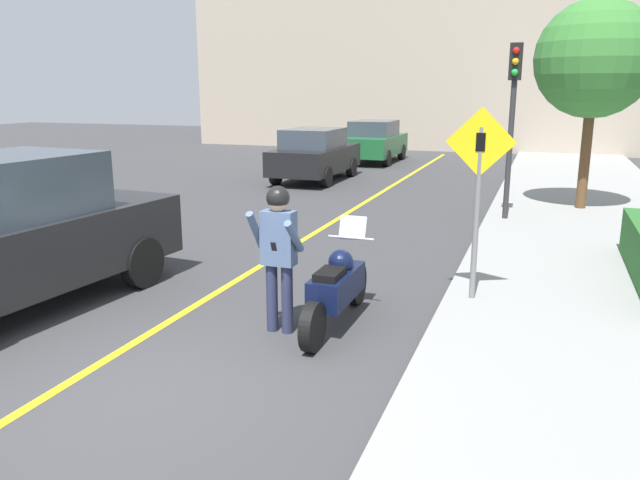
% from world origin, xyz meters
% --- Properties ---
extents(ground_plane, '(80.00, 80.00, 0.00)m').
position_xyz_m(ground_plane, '(0.00, 0.00, 0.00)').
color(ground_plane, '#38383A').
extents(sidewalk_curb, '(4.40, 44.00, 0.10)m').
position_xyz_m(sidewalk_curb, '(4.80, 4.00, 0.05)').
color(sidewalk_curb, gray).
rests_on(sidewalk_curb, ground).
extents(road_center_line, '(0.12, 36.00, 0.01)m').
position_xyz_m(road_center_line, '(-0.60, 6.00, 0.00)').
color(road_center_line, yellow).
rests_on(road_center_line, ground).
extents(building_backdrop, '(28.00, 1.20, 7.64)m').
position_xyz_m(building_backdrop, '(0.00, 26.00, 3.82)').
color(building_backdrop, '#B2A38E').
rests_on(building_backdrop, ground).
extents(motorcycle, '(0.62, 2.29, 1.28)m').
position_xyz_m(motorcycle, '(1.45, 2.30, 0.49)').
color(motorcycle, black).
rests_on(motorcycle, ground).
extents(person_biker, '(0.59, 0.49, 1.81)m').
position_xyz_m(person_biker, '(0.87, 1.85, 1.12)').
color(person_biker, '#282D4C').
rests_on(person_biker, ground).
extents(suv_nearby, '(2.30, 4.83, 2.08)m').
position_xyz_m(suv_nearby, '(-2.77, 1.36, 1.05)').
color(suv_nearby, black).
rests_on(suv_nearby, ground).
extents(crossing_sign, '(0.91, 0.08, 2.58)m').
position_xyz_m(crossing_sign, '(2.97, 3.64, 1.66)').
color(crossing_sign, slate).
rests_on(crossing_sign, sidewalk_curb).
extents(traffic_light, '(0.26, 0.30, 3.74)m').
position_xyz_m(traffic_light, '(3.03, 9.45, 2.70)').
color(traffic_light, '#2D2D30').
rests_on(traffic_light, sidewalk_curb).
extents(street_tree, '(2.71, 2.71, 4.83)m').
position_xyz_m(street_tree, '(4.67, 11.39, 3.56)').
color(street_tree, brown).
rests_on(street_tree, sidewalk_curb).
extents(parked_car_black, '(1.88, 4.20, 1.68)m').
position_xyz_m(parked_car_black, '(-3.24, 14.19, 0.86)').
color(parked_car_black, black).
rests_on(parked_car_black, ground).
extents(parked_car_green, '(1.88, 4.20, 1.68)m').
position_xyz_m(parked_car_green, '(-2.78, 19.91, 0.86)').
color(parked_car_green, black).
rests_on(parked_car_green, ground).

